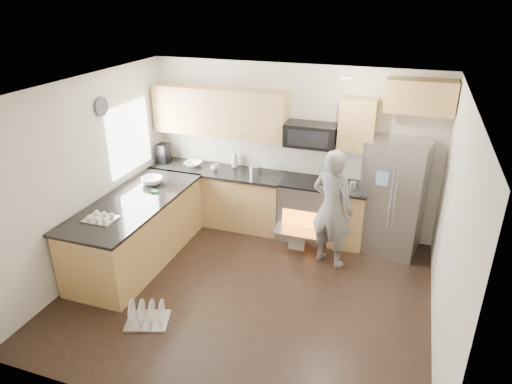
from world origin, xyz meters
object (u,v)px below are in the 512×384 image
at_px(stove_range, 306,196).
at_px(refrigerator, 393,197).
at_px(person, 332,209).
at_px(dish_rack, 147,316).

xyz_separation_m(stove_range, refrigerator, (1.26, 0.01, 0.17)).
bearing_deg(refrigerator, person, -128.80).
relative_size(refrigerator, person, 1.00).
bearing_deg(dish_rack, stove_range, 64.45).
distance_m(refrigerator, person, 1.00).
height_order(stove_range, dish_rack, stove_range).
bearing_deg(stove_range, person, -52.30).
bearing_deg(stove_range, dish_rack, -115.55).
bearing_deg(person, dish_rack, 69.34).
xyz_separation_m(person, dish_rack, (-1.76, -1.97, -0.77)).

